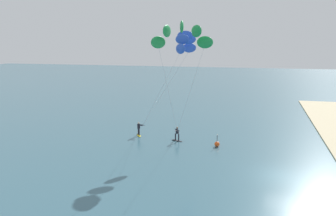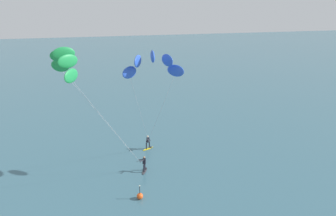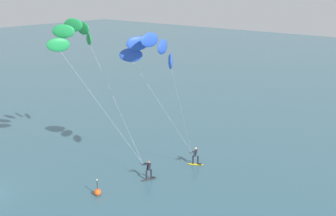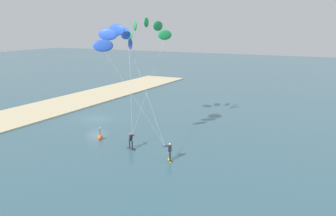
{
  "view_description": "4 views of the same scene",
  "coord_description": "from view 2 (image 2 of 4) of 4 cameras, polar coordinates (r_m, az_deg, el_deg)",
  "views": [
    {
      "loc": [
        -30.51,
        2.24,
        11.5
      ],
      "look_at": [
        8.27,
        12.02,
        3.82
      ],
      "focal_mm": 38.42,
      "sensor_mm": 36.0,
      "label": 1
    },
    {
      "loc": [
        4.34,
        -19.34,
        17.45
      ],
      "look_at": [
        11.59,
        14.78,
        5.3
      ],
      "focal_mm": 36.24,
      "sensor_mm": 36.0,
      "label": 2
    },
    {
      "loc": [
        31.29,
        -13.57,
        15.99
      ],
      "look_at": [
        8.01,
        13.83,
        5.58
      ],
      "focal_mm": 46.54,
      "sensor_mm": 36.0,
      "label": 3
    },
    {
      "loc": [
        38.6,
        30.67,
        12.29
      ],
      "look_at": [
        7.51,
        14.78,
        4.48
      ],
      "focal_mm": 39.7,
      "sensor_mm": 36.0,
      "label": 4
    }
  ],
  "objects": [
    {
      "name": "kitesurfer_nearshore",
      "position": [
        29.23,
        -16.42,
        6.58
      ],
      "size": [
        8.46,
        5.53,
        13.15
      ],
      "color": "#333338",
      "rests_on": "ground"
    },
    {
      "name": "kitesurfer_mid_water",
      "position": [
        30.98,
        -2.63,
        6.71
      ],
      "size": [
        5.72,
        7.2,
        12.42
      ],
      "color": "yellow",
      "rests_on": "ground"
    },
    {
      "name": "marker_buoy",
      "position": [
        30.95,
        -4.75,
        -14.52
      ],
      "size": [
        0.56,
        0.56,
        1.38
      ],
      "color": "#EA5119",
      "rests_on": "ground"
    }
  ]
}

